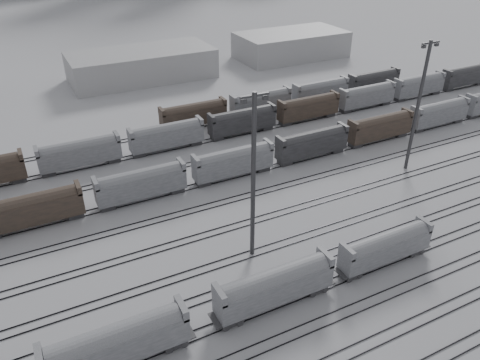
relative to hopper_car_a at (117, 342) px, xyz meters
name	(u,v)px	position (x,y,z in m)	size (l,w,h in m)	color
ground	(289,306)	(20.72, -1.00, -3.38)	(900.00, 900.00, 0.00)	#B5B5BB
tracks	(228,230)	(20.72, 16.50, -3.30)	(220.00, 71.50, 0.16)	black
hopper_car_a	(117,342)	(0.00, 0.00, 0.00)	(15.28, 3.04, 5.46)	black
hopper_car_b	(275,285)	(19.06, 0.00, 0.00)	(15.26, 3.03, 5.46)	black
hopper_car_c	(386,246)	(36.43, 0.00, -0.28)	(13.99, 2.78, 5.00)	black
light_mast_c	(253,176)	(21.43, 10.10, 9.36)	(3.84, 0.61, 24.01)	#363538
light_mast_d	(418,105)	(59.18, 19.22, 9.31)	(3.83, 0.61, 23.92)	#363538
bg_string_near	(233,163)	(28.72, 31.00, -0.58)	(151.00, 3.00, 5.60)	gray
bg_string_mid	(242,122)	(38.72, 47.00, -0.58)	(151.00, 3.00, 5.60)	black
bg_string_far	(291,97)	(56.22, 55.00, -0.58)	(66.00, 3.00, 5.60)	#49392E
warehouse_mid	(142,65)	(30.72, 94.00, 0.62)	(40.00, 18.00, 8.00)	#A8A8AB
warehouse_right	(291,45)	(80.72, 94.00, 0.62)	(35.00, 18.00, 8.00)	#A8A8AB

